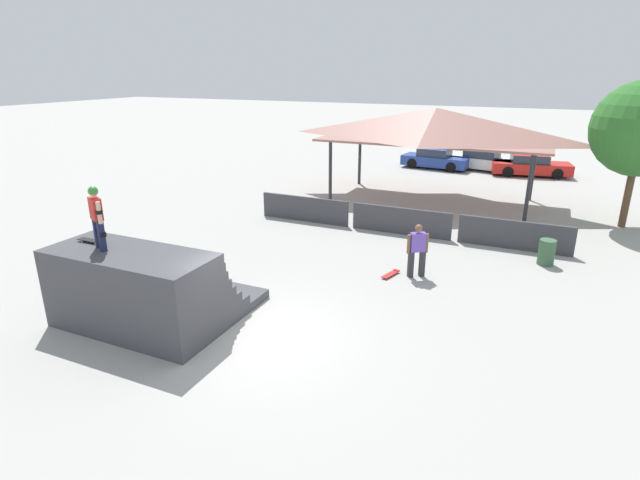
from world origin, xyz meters
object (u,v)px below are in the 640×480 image
Objects in this scene: skater_on_deck at (96,214)px; trash_bin at (547,252)px; skateboard_on_ground at (391,274)px; parked_car_red at (530,166)px; parked_car_white at (483,161)px; bystander_walking at (417,248)px; skateboard_on_deck at (92,240)px; parked_car_blue at (435,159)px.

skater_on_deck is 13.56m from trash_bin.
skateboard_on_ground is 0.18× the size of parked_car_red.
skater_on_deck reaches higher than parked_car_white.
skater_on_deck is 0.91× the size of bystander_walking.
bystander_walking is (6.24, 6.17, -1.96)m from skater_on_deck.
skater_on_deck is at bearing -91.80° from parked_car_white.
parked_car_red is (9.23, 23.94, -1.47)m from skateboard_on_deck.
skater_on_deck is 0.35× the size of parked_car_blue.
parked_car_blue is at bearing 114.60° from trash_bin.
skater_on_deck reaches higher than trash_bin.
skater_on_deck is at bearing -23.14° from skateboard_on_deck.
parked_car_red reaches higher than trash_bin.
trash_bin is (3.64, 2.77, -0.52)m from bystander_walking.
parked_car_blue is 2.93m from parked_car_white.
skateboard_on_deck is 8.58m from skateboard_on_ground.
skateboard_on_ground is (6.11, 5.68, -2.02)m from skateboard_on_deck.
skateboard_on_ground is 0.19× the size of parked_car_blue.
parked_car_red is at bearing 96.69° from skater_on_deck.
parked_car_blue is at bearing 170.17° from parked_car_red.
parked_car_blue is (-6.93, 15.14, 0.18)m from trash_bin.
parked_car_white is (6.38, 24.52, -1.47)m from skateboard_on_deck.
skateboard_on_deck is at bearing 6.88° from bystander_walking.
skater_on_deck is 2.03× the size of skateboard_on_deck.
parked_car_blue is (-3.29, 17.91, -0.34)m from bystander_walking.
bystander_walking is at bearing 71.04° from skater_on_deck.
bystander_walking is at bearing -77.25° from parked_car_white.
skater_on_deck is 1.87× the size of skateboard_on_ground.
parked_car_white reaches higher than skateboard_on_ground.
skateboard_on_deck is at bearing -91.36° from parked_car_blue.
skater_on_deck is at bearing -120.43° from parked_car_red.
skateboard_on_deck is 0.89× the size of trash_bin.
skater_on_deck reaches higher than bystander_walking.
skateboard_on_ground is 18.53m from parked_car_red.
parked_car_white is at bearing 104.48° from trash_bin.
skater_on_deck is 0.33× the size of parked_car_red.
bystander_walking is at bearing 40.22° from skateboard_on_deck.
skater_on_deck reaches higher than parked_car_red.
skateboard_on_deck is at bearing 148.47° from skateboard_on_ground.
skateboard_on_deck is 0.16× the size of parked_car_red.
parked_car_blue is at bearing 23.64° from skateboard_on_ground.
skateboard_on_deck reaches higher than skateboard_on_ground.
skater_on_deck is 1.82× the size of trash_bin.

